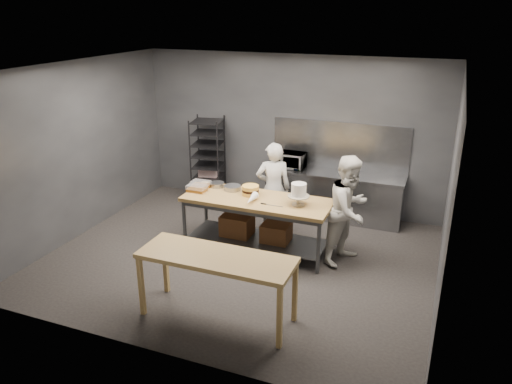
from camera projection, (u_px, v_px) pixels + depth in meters
ground at (240, 258)px, 8.07m from camera, size 6.00×6.00×0.00m
back_wall at (290, 133)px, 9.72m from camera, size 6.00×0.04×3.00m
work_table at (256, 218)px, 8.16m from camera, size 2.40×0.90×0.92m
near_counter at (216, 262)px, 6.27m from camera, size 2.00×0.70×0.90m
back_counter at (333, 195)px, 9.47m from camera, size 2.60×0.60×0.90m
splashback_panel at (340, 146)px, 9.41m from camera, size 2.60×0.02×0.90m
speed_rack at (208, 161)px, 10.15m from camera, size 0.72×0.76×1.75m
chef_behind at (273, 189)px, 8.70m from camera, size 0.71×0.60×1.66m
chef_right at (349, 210)px, 7.71m from camera, size 0.92×1.03×1.74m
microwave at (291, 160)px, 9.55m from camera, size 0.54×0.37×0.30m
frosted_cake_stand at (299, 192)px, 7.69m from camera, size 0.34×0.34×0.36m
layer_cake at (250, 190)px, 8.15m from camera, size 0.28×0.28×0.16m
cake_pans at (226, 186)px, 8.45m from camera, size 0.57×0.31×0.07m
piping_bag at (251, 199)px, 7.83m from camera, size 0.13×0.38×0.12m
offset_spatula at (269, 205)px, 7.76m from camera, size 0.36×0.02×0.02m
pastry_clamshells at (199, 186)px, 8.40m from camera, size 0.34×0.41×0.11m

